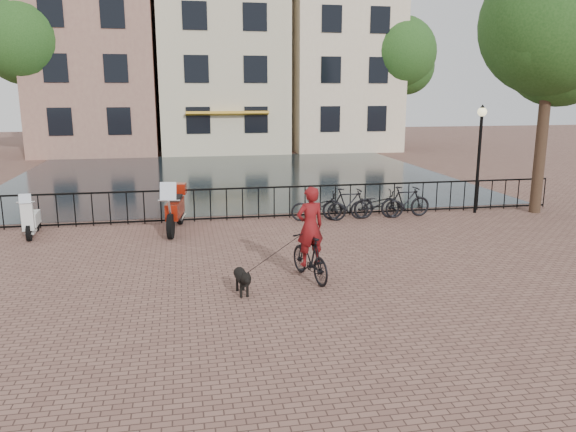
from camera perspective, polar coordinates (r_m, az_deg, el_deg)
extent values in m
plane|color=brown|center=(10.25, 3.17, -10.22)|extent=(100.00, 100.00, 0.00)
plane|color=black|center=(26.86, -5.69, 4.09)|extent=(20.00, 20.00, 0.00)
cube|color=black|center=(17.57, -3.04, 2.88)|extent=(20.00, 0.05, 0.05)
cube|color=black|center=(17.75, -3.00, -0.04)|extent=(20.00, 0.05, 0.05)
cube|color=#8B5B50|center=(39.55, -18.91, 14.95)|extent=(7.50, 9.00, 12.00)
cube|color=beige|center=(39.29, -6.84, 14.81)|extent=(8.00, 9.00, 11.00)
cube|color=gold|center=(34.60, -6.16, 10.32)|extent=(5.00, 0.60, 0.15)
cube|color=beige|center=(40.68, 4.89, 15.83)|extent=(7.00, 9.00, 12.50)
cylinder|color=black|center=(37.20, -24.65, 10.27)|extent=(0.36, 0.36, 6.30)
sphere|color=#1D4617|center=(37.29, -25.18, 15.78)|extent=(5.04, 5.04, 5.04)
cylinder|color=black|center=(20.11, 24.45, 8.19)|extent=(0.36, 0.36, 5.60)
sphere|color=#1D4617|center=(20.18, 25.32, 17.26)|extent=(4.48, 4.48, 4.48)
cylinder|color=black|center=(38.90, 11.07, 10.97)|extent=(0.36, 0.36, 5.95)
sphere|color=#1D4617|center=(38.96, 11.29, 15.97)|extent=(4.76, 4.76, 4.76)
cylinder|color=black|center=(19.41, 18.76, 4.96)|extent=(0.10, 0.10, 3.20)
sphere|color=beige|center=(19.28, 19.12, 9.96)|extent=(0.30, 0.30, 0.30)
imported|color=black|center=(12.00, 2.23, -4.11)|extent=(0.88, 1.80, 1.04)
imported|color=maroon|center=(11.79, 2.26, -0.25)|extent=(0.84, 0.65, 2.04)
imported|color=black|center=(17.42, 3.13, 0.96)|extent=(1.79, 0.86, 0.90)
imported|color=black|center=(17.66, 6.13, 1.23)|extent=(1.67, 0.47, 1.00)
imported|color=black|center=(17.96, 9.03, 1.18)|extent=(1.75, 0.71, 0.90)
imported|color=black|center=(18.29, 11.84, 1.43)|extent=(1.69, 0.56, 1.00)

